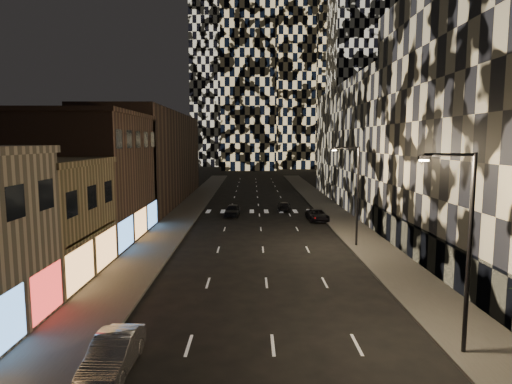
{
  "coord_description": "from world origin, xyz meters",
  "views": [
    {
      "loc": [
        -0.99,
        -8.29,
        9.63
      ],
      "look_at": [
        -0.69,
        22.17,
        6.0
      ],
      "focal_mm": 30.0,
      "sensor_mm": 36.0,
      "label": 1
    }
  ],
  "objects_px": {
    "streetlight_far": "(355,189)",
    "car_dark_rightlane": "(317,215)",
    "car_silver_parked": "(113,354)",
    "car_dark_oncoming": "(284,206)",
    "car_dark_midlane": "(232,210)",
    "streetlight_near": "(465,239)"
  },
  "relations": [
    {
      "from": "streetlight_far",
      "to": "car_dark_rightlane",
      "type": "height_order",
      "value": "streetlight_far"
    },
    {
      "from": "streetlight_near",
      "to": "car_silver_parked",
      "type": "xyz_separation_m",
      "value": [
        -15.18,
        -1.24,
        -4.59
      ]
    },
    {
      "from": "car_silver_parked",
      "to": "car_dark_midlane",
      "type": "distance_m",
      "value": 37.69
    },
    {
      "from": "car_silver_parked",
      "to": "car_dark_rightlane",
      "type": "bearing_deg",
      "value": 68.45
    },
    {
      "from": "streetlight_near",
      "to": "car_dark_midlane",
      "type": "distance_m",
      "value": 38.47
    },
    {
      "from": "car_silver_parked",
      "to": "car_dark_midlane",
      "type": "bearing_deg",
      "value": 85.39
    },
    {
      "from": "streetlight_near",
      "to": "car_dark_oncoming",
      "type": "distance_m",
      "value": 41.1
    },
    {
      "from": "car_dark_oncoming",
      "to": "car_dark_rightlane",
      "type": "bearing_deg",
      "value": 117.38
    },
    {
      "from": "streetlight_far",
      "to": "car_dark_rightlane",
      "type": "relative_size",
      "value": 1.85
    },
    {
      "from": "car_dark_midlane",
      "to": "streetlight_far",
      "type": "bearing_deg",
      "value": -49.58
    },
    {
      "from": "streetlight_near",
      "to": "car_dark_midlane",
      "type": "xyz_separation_m",
      "value": [
        -11.85,
        36.31,
        -4.6
      ]
    },
    {
      "from": "streetlight_far",
      "to": "car_dark_midlane",
      "type": "relative_size",
      "value": 2.03
    },
    {
      "from": "car_dark_oncoming",
      "to": "car_dark_midlane",
      "type": "bearing_deg",
      "value": 33.58
    },
    {
      "from": "streetlight_near",
      "to": "car_dark_oncoming",
      "type": "bearing_deg",
      "value": 96.83
    },
    {
      "from": "streetlight_near",
      "to": "car_dark_oncoming",
      "type": "height_order",
      "value": "streetlight_near"
    },
    {
      "from": "car_silver_parked",
      "to": "car_dark_oncoming",
      "type": "relative_size",
      "value": 1.1
    },
    {
      "from": "streetlight_far",
      "to": "car_silver_parked",
      "type": "height_order",
      "value": "streetlight_far"
    },
    {
      "from": "car_silver_parked",
      "to": "car_dark_rightlane",
      "type": "distance_m",
      "value": 36.91
    },
    {
      "from": "streetlight_near",
      "to": "car_silver_parked",
      "type": "relative_size",
      "value": 1.94
    },
    {
      "from": "car_dark_midlane",
      "to": "car_dark_rightlane",
      "type": "distance_m",
      "value": 11.01
    },
    {
      "from": "streetlight_near",
      "to": "car_dark_midlane",
      "type": "bearing_deg",
      "value": 108.08
    },
    {
      "from": "streetlight_near",
      "to": "car_dark_rightlane",
      "type": "height_order",
      "value": "streetlight_near"
    }
  ]
}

